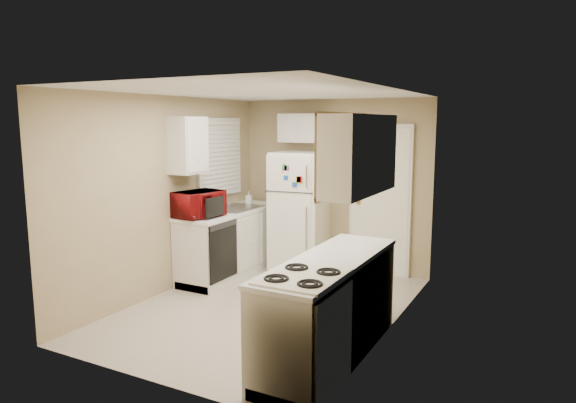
% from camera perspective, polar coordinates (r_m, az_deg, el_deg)
% --- Properties ---
extents(floor, '(3.80, 3.80, 0.00)m').
position_cam_1_polar(floor, '(5.96, -2.29, -11.66)').
color(floor, beige).
rests_on(floor, ground).
extents(ceiling, '(3.80, 3.80, 0.00)m').
position_cam_1_polar(ceiling, '(5.59, -2.44, 12.05)').
color(ceiling, white).
rests_on(ceiling, floor).
extents(wall_left, '(3.80, 3.80, 0.00)m').
position_cam_1_polar(wall_left, '(6.46, -13.17, 0.72)').
color(wall_left, tan).
rests_on(wall_left, floor).
extents(wall_right, '(3.80, 3.80, 0.00)m').
position_cam_1_polar(wall_right, '(5.10, 11.37, -1.33)').
color(wall_right, tan).
rests_on(wall_right, floor).
extents(wall_back, '(2.80, 2.80, 0.00)m').
position_cam_1_polar(wall_back, '(7.34, 5.10, 1.87)').
color(wall_back, tan).
rests_on(wall_back, floor).
extents(wall_front, '(2.80, 2.80, 0.00)m').
position_cam_1_polar(wall_front, '(4.15, -15.68, -3.82)').
color(wall_front, tan).
rests_on(wall_front, floor).
extents(left_counter, '(0.60, 1.80, 0.90)m').
position_cam_1_polar(left_counter, '(7.12, -6.36, -4.50)').
color(left_counter, silver).
rests_on(left_counter, floor).
extents(dishwasher, '(0.03, 0.58, 0.72)m').
position_cam_1_polar(dishwasher, '(6.47, -7.22, -5.51)').
color(dishwasher, black).
rests_on(dishwasher, floor).
extents(sink, '(0.54, 0.74, 0.16)m').
position_cam_1_polar(sink, '(7.16, -5.75, -1.07)').
color(sink, gray).
rests_on(sink, left_counter).
extents(microwave, '(0.64, 0.43, 0.39)m').
position_cam_1_polar(microwave, '(6.54, -9.90, -0.42)').
color(microwave, maroon).
rests_on(microwave, left_counter).
extents(soap_bottle, '(0.11, 0.11, 0.19)m').
position_cam_1_polar(soap_bottle, '(7.50, -4.38, 0.48)').
color(soap_bottle, white).
rests_on(soap_bottle, left_counter).
extents(window_blinds, '(0.10, 0.98, 1.08)m').
position_cam_1_polar(window_blinds, '(7.22, -7.57, 4.90)').
color(window_blinds, silver).
rests_on(window_blinds, wall_left).
extents(upper_cabinet_left, '(0.30, 0.45, 0.70)m').
position_cam_1_polar(upper_cabinet_left, '(6.48, -11.07, 6.15)').
color(upper_cabinet_left, silver).
rests_on(upper_cabinet_left, wall_left).
extents(refrigerator, '(0.75, 0.73, 1.68)m').
position_cam_1_polar(refrigerator, '(7.23, 1.33, -1.11)').
color(refrigerator, white).
rests_on(refrigerator, floor).
extents(cabinet_over_fridge, '(0.70, 0.30, 0.40)m').
position_cam_1_polar(cabinet_over_fridge, '(7.32, 1.81, 8.16)').
color(cabinet_over_fridge, silver).
rests_on(cabinet_over_fridge, wall_back).
extents(interior_door, '(0.86, 0.06, 2.08)m').
position_cam_1_polar(interior_door, '(7.09, 10.18, 0.05)').
color(interior_door, white).
rests_on(interior_door, floor).
extents(right_counter, '(0.60, 2.00, 0.90)m').
position_cam_1_polar(right_counter, '(4.67, 4.61, -11.70)').
color(right_counter, silver).
rests_on(right_counter, floor).
extents(stove, '(0.56, 0.69, 0.84)m').
position_cam_1_polar(stove, '(4.16, 1.64, -14.81)').
color(stove, white).
rests_on(stove, floor).
extents(upper_cabinet_right, '(0.30, 1.20, 0.70)m').
position_cam_1_polar(upper_cabinet_right, '(4.61, 8.02, 5.20)').
color(upper_cabinet_right, silver).
rests_on(upper_cabinet_right, wall_right).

